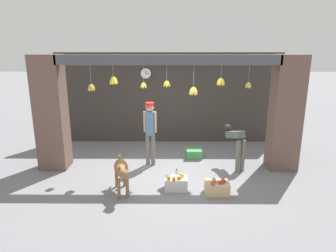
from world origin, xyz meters
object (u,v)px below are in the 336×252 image
at_px(dog, 121,170).
at_px(wall_clock, 146,73).
at_px(shopkeeper, 150,129).
at_px(fruit_crate_oranges, 176,183).
at_px(worker_stooping, 236,142).
at_px(produce_box_green, 194,153).
at_px(water_bottle, 177,174).
at_px(fruit_crate_apples, 217,187).

distance_m(dog, wall_clock, 3.99).
distance_m(dog, shopkeeper, 1.75).
height_order(dog, wall_clock, wall_clock).
bearing_deg(fruit_crate_oranges, worker_stooping, 38.10).
xyz_separation_m(fruit_crate_oranges, produce_box_green, (0.54, 1.95, -0.02)).
bearing_deg(wall_clock, dog, -94.21).
distance_m(produce_box_green, water_bottle, 1.53).
relative_size(shopkeeper, fruit_crate_apples, 3.34).
height_order(worker_stooping, produce_box_green, worker_stooping).
xyz_separation_m(fruit_crate_apples, produce_box_green, (-0.33, 2.16, -0.03)).
distance_m(dog, water_bottle, 1.44).
xyz_separation_m(shopkeeper, worker_stooping, (2.20, -0.21, -0.29)).
bearing_deg(water_bottle, fruit_crate_apples, -40.33).
relative_size(worker_stooping, wall_clock, 3.16).
bearing_deg(dog, produce_box_green, 126.76).
bearing_deg(dog, wall_clock, 161.33).
bearing_deg(fruit_crate_oranges, dog, -171.32).
height_order(dog, fruit_crate_apples, dog).
xyz_separation_m(dog, fruit_crate_apples, (2.05, -0.03, -0.39)).
height_order(shopkeeper, wall_clock, wall_clock).
relative_size(shopkeeper, produce_box_green, 3.95).
distance_m(shopkeeper, water_bottle, 1.44).
distance_m(shopkeeper, fruit_crate_oranges, 1.79).
height_order(dog, fruit_crate_oranges, dog).
bearing_deg(shopkeeper, worker_stooping, -179.04).
xyz_separation_m(produce_box_green, wall_clock, (-1.45, 1.47, 2.12)).
xyz_separation_m(shopkeeper, wall_clock, (-0.25, 2.00, 1.24)).
xyz_separation_m(dog, water_bottle, (1.19, 0.69, -0.42)).
xyz_separation_m(dog, produce_box_green, (1.71, 2.13, -0.42)).
xyz_separation_m(dog, fruit_crate_oranges, (1.17, 0.18, -0.39)).
distance_m(dog, fruit_crate_oranges, 1.25).
relative_size(dog, produce_box_green, 2.48).
bearing_deg(worker_stooping, wall_clock, 116.61).
bearing_deg(fruit_crate_apples, wall_clock, 116.11).
bearing_deg(water_bottle, wall_clock, 107.71).
height_order(dog, worker_stooping, worker_stooping).
relative_size(shopkeeper, water_bottle, 6.37).
xyz_separation_m(fruit_crate_oranges, fruit_crate_apples, (0.87, -0.21, 0.00)).
distance_m(fruit_crate_oranges, produce_box_green, 2.02).
xyz_separation_m(shopkeeper, fruit_crate_apples, (1.53, -1.63, -0.85)).
bearing_deg(wall_clock, fruit_crate_oranges, -75.15).
bearing_deg(water_bottle, fruit_crate_oranges, -92.42).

